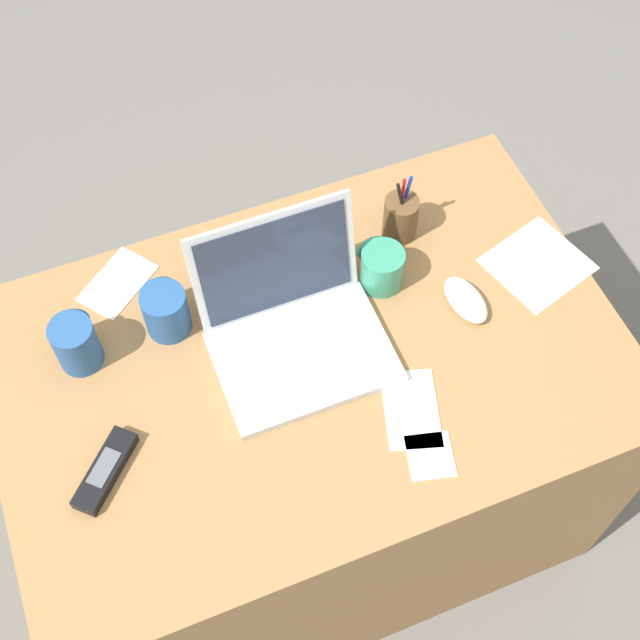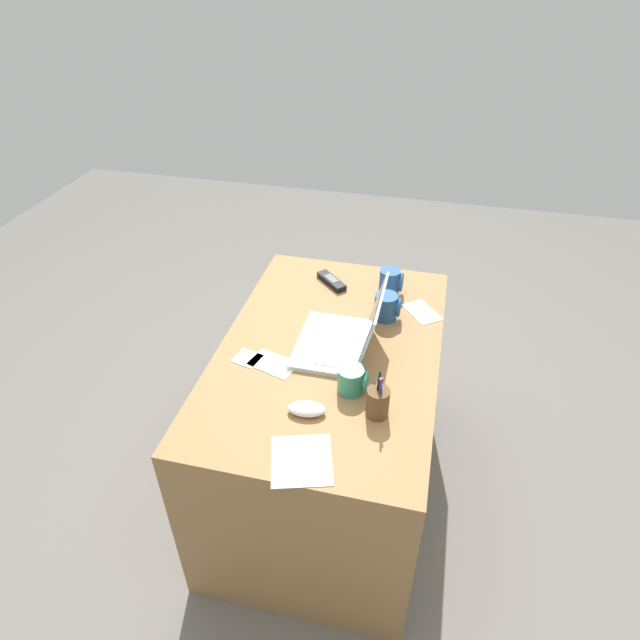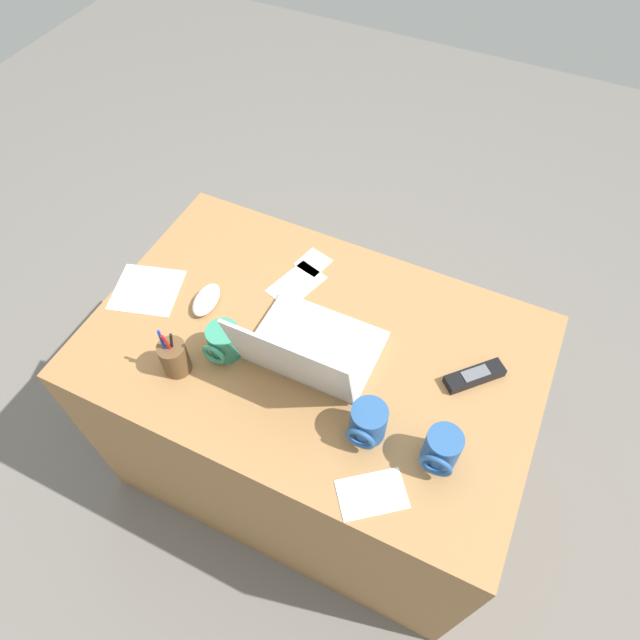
{
  "view_description": "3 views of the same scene",
  "coord_description": "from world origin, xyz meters",
  "px_view_note": "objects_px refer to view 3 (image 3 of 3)",
  "views": [
    {
      "loc": [
        -0.28,
        -0.75,
        2.13
      ],
      "look_at": [
        0.03,
        0.01,
        0.83
      ],
      "focal_mm": 49.19,
      "sensor_mm": 36.0,
      "label": 1
    },
    {
      "loc": [
        1.41,
        0.3,
        1.91
      ],
      "look_at": [
        -0.02,
        -0.04,
        0.83
      ],
      "focal_mm": 30.35,
      "sensor_mm": 36.0,
      "label": 2
    },
    {
      "loc": [
        -0.36,
        0.71,
        1.92
      ],
      "look_at": [
        -0.01,
        -0.02,
        0.82
      ],
      "focal_mm": 31.25,
      "sensor_mm": 36.0,
      "label": 3
    }
  ],
  "objects_px": {
    "laptop": "(308,350)",
    "computer_mouse": "(207,299)",
    "cordless_phone": "(475,376)",
    "pen_holder": "(174,357)",
    "coffee_mug_tall": "(224,342)",
    "coffee_mug_white": "(441,450)",
    "coffee_mug_spare": "(368,423)"
  },
  "relations": [
    {
      "from": "laptop",
      "to": "coffee_mug_spare",
      "type": "distance_m",
      "value": 0.24
    },
    {
      "from": "laptop",
      "to": "computer_mouse",
      "type": "bearing_deg",
      "value": -8.08
    },
    {
      "from": "laptop",
      "to": "coffee_mug_white",
      "type": "relative_size",
      "value": 3.04
    },
    {
      "from": "coffee_mug_spare",
      "to": "computer_mouse",
      "type": "bearing_deg",
      "value": -17.4
    },
    {
      "from": "laptop",
      "to": "coffee_mug_tall",
      "type": "height_order",
      "value": "laptop"
    },
    {
      "from": "coffee_mug_tall",
      "to": "coffee_mug_spare",
      "type": "bearing_deg",
      "value": 172.59
    },
    {
      "from": "laptop",
      "to": "cordless_phone",
      "type": "height_order",
      "value": "laptop"
    },
    {
      "from": "coffee_mug_spare",
      "to": "cordless_phone",
      "type": "xyz_separation_m",
      "value": [
        -0.18,
        -0.25,
        -0.04
      ]
    },
    {
      "from": "coffee_mug_tall",
      "to": "pen_holder",
      "type": "height_order",
      "value": "pen_holder"
    },
    {
      "from": "coffee_mug_spare",
      "to": "pen_holder",
      "type": "distance_m",
      "value": 0.49
    },
    {
      "from": "computer_mouse",
      "to": "coffee_mug_tall",
      "type": "bearing_deg",
      "value": 130.46
    },
    {
      "from": "computer_mouse",
      "to": "coffee_mug_spare",
      "type": "xyz_separation_m",
      "value": [
        -0.54,
        0.17,
        0.03
      ]
    },
    {
      "from": "laptop",
      "to": "cordless_phone",
      "type": "xyz_separation_m",
      "value": [
        -0.39,
        -0.13,
        -0.03
      ]
    },
    {
      "from": "coffee_mug_white",
      "to": "coffee_mug_tall",
      "type": "distance_m",
      "value": 0.58
    },
    {
      "from": "coffee_mug_tall",
      "to": "cordless_phone",
      "type": "xyz_separation_m",
      "value": [
        -0.59,
        -0.19,
        -0.03
      ]
    },
    {
      "from": "laptop",
      "to": "computer_mouse",
      "type": "relative_size",
      "value": 2.74
    },
    {
      "from": "coffee_mug_tall",
      "to": "pen_holder",
      "type": "distance_m",
      "value": 0.12
    },
    {
      "from": "coffee_mug_white",
      "to": "cordless_phone",
      "type": "relative_size",
      "value": 0.74
    },
    {
      "from": "cordless_phone",
      "to": "laptop",
      "type": "bearing_deg",
      "value": 17.9
    },
    {
      "from": "coffee_mug_spare",
      "to": "pen_holder",
      "type": "relative_size",
      "value": 0.63
    },
    {
      "from": "computer_mouse",
      "to": "coffee_mug_tall",
      "type": "xyz_separation_m",
      "value": [
        -0.13,
        0.11,
        0.03
      ]
    },
    {
      "from": "computer_mouse",
      "to": "cordless_phone",
      "type": "distance_m",
      "value": 0.72
    },
    {
      "from": "coffee_mug_white",
      "to": "cordless_phone",
      "type": "xyz_separation_m",
      "value": [
        -0.01,
        -0.24,
        -0.04
      ]
    },
    {
      "from": "coffee_mug_white",
      "to": "coffee_mug_tall",
      "type": "bearing_deg",
      "value": -4.42
    },
    {
      "from": "cordless_phone",
      "to": "pen_holder",
      "type": "height_order",
      "value": "pen_holder"
    },
    {
      "from": "computer_mouse",
      "to": "cordless_phone",
      "type": "bearing_deg",
      "value": 179.0
    },
    {
      "from": "computer_mouse",
      "to": "coffee_mug_white",
      "type": "distance_m",
      "value": 0.72
    },
    {
      "from": "pen_holder",
      "to": "computer_mouse",
      "type": "bearing_deg",
      "value": -77.9
    },
    {
      "from": "coffee_mug_spare",
      "to": "cordless_phone",
      "type": "height_order",
      "value": "coffee_mug_spare"
    },
    {
      "from": "laptop",
      "to": "pen_holder",
      "type": "relative_size",
      "value": 2.02
    },
    {
      "from": "coffee_mug_white",
      "to": "computer_mouse",
      "type": "bearing_deg",
      "value": -12.74
    },
    {
      "from": "cordless_phone",
      "to": "pen_holder",
      "type": "bearing_deg",
      "value": 23.02
    }
  ]
}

